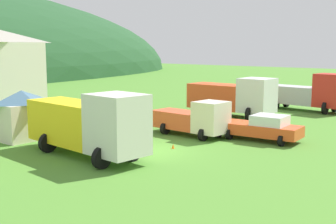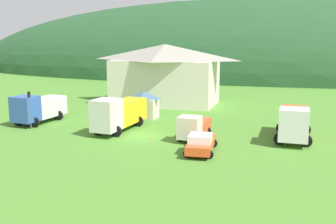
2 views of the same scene
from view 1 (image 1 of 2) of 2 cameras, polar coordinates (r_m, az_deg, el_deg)
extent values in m
plane|color=#4C842D|center=(25.60, -1.58, -4.91)|extent=(200.00, 200.00, 0.00)
cube|color=beige|center=(29.73, -18.20, -1.16)|extent=(2.97, 2.32, 2.34)
pyramid|color=#42667F|center=(29.51, -18.34, 1.87)|extent=(3.21, 2.51, 0.82)
cube|color=silver|center=(22.17, -6.57, -1.60)|extent=(2.51, 2.92, 3.04)
cube|color=black|center=(21.96, -6.37, 0.07)|extent=(1.41, 2.28, 0.97)
cube|color=yellow|center=(25.47, -12.42, -1.27)|extent=(2.73, 5.59, 2.31)
cylinder|color=black|center=(23.11, -4.59, -5.00)|extent=(1.10, 0.30, 1.10)
cylinder|color=black|center=(21.88, -8.53, -5.84)|extent=(1.10, 0.30, 1.10)
cylinder|color=black|center=(26.89, -11.54, -3.23)|extent=(1.10, 0.30, 1.10)
cylinder|color=black|center=(25.84, -15.19, -3.84)|extent=(1.10, 0.30, 1.10)
cube|color=beige|center=(28.49, 5.56, -0.68)|extent=(2.02, 1.93, 2.02)
cube|color=black|center=(28.37, 5.72, 0.19)|extent=(1.11, 1.52, 0.65)
cube|color=#DB512D|center=(30.22, 1.43, -0.96)|extent=(2.10, 3.66, 1.15)
cylinder|color=black|center=(29.31, 6.48, -2.45)|extent=(0.80, 0.30, 0.80)
cylinder|color=black|center=(28.03, 4.54, -2.92)|extent=(0.80, 0.30, 0.80)
cylinder|color=black|center=(31.27, 1.65, -1.71)|extent=(0.80, 0.30, 0.80)
cylinder|color=black|center=(30.07, -0.36, -2.12)|extent=(0.80, 0.30, 0.80)
cube|color=white|center=(36.84, 11.37, 2.11)|extent=(2.52, 2.55, 2.80)
cube|color=black|center=(36.71, 11.57, 3.05)|extent=(1.36, 2.03, 0.90)
cube|color=#E04C23|center=(38.81, 6.47, 2.03)|extent=(2.56, 5.07, 2.12)
cylinder|color=black|center=(37.96, 12.10, 0.14)|extent=(1.10, 0.30, 1.10)
cylinder|color=black|center=(36.07, 10.47, -0.24)|extent=(1.10, 0.30, 1.10)
cylinder|color=black|center=(40.26, 6.41, 0.74)|extent=(1.10, 0.30, 1.10)
cylinder|color=black|center=(38.48, 4.61, 0.41)|extent=(1.10, 0.30, 1.10)
cube|color=red|center=(41.84, 20.22, 2.60)|extent=(2.45, 2.70, 2.96)
cube|color=black|center=(41.73, 20.42, 3.48)|extent=(1.38, 2.11, 0.95)
cube|color=#B2B2B7|center=(43.74, 15.35, 2.19)|extent=(2.76, 5.81, 1.64)
cylinder|color=black|center=(42.87, 20.66, 0.72)|extent=(1.10, 0.30, 1.10)
cylinder|color=black|center=(41.14, 19.56, 0.47)|extent=(1.10, 0.30, 1.10)
cylinder|color=black|center=(45.07, 14.98, 1.33)|extent=(1.10, 0.30, 1.10)
cylinder|color=black|center=(43.43, 13.72, 1.12)|extent=(1.10, 0.30, 1.10)
cube|color=#EA4E22|center=(28.69, 11.78, -2.22)|extent=(2.37, 5.22, 0.70)
cube|color=silver|center=(28.35, 12.95, -1.03)|extent=(1.97, 2.17, 0.62)
cylinder|color=black|center=(28.95, 15.58, -2.97)|extent=(0.68, 0.24, 0.68)
cylinder|color=black|center=(27.35, 14.39, -3.58)|extent=(0.68, 0.24, 0.68)
cylinder|color=black|center=(30.21, 9.38, -2.30)|extent=(0.68, 0.24, 0.68)
cylinder|color=black|center=(28.69, 7.90, -2.84)|extent=(0.68, 0.24, 0.68)
cone|color=orange|center=(25.94, 0.66, -4.73)|extent=(0.36, 0.36, 0.55)
camera|label=2|loc=(37.04, 70.80, 8.48)|focal=42.89mm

